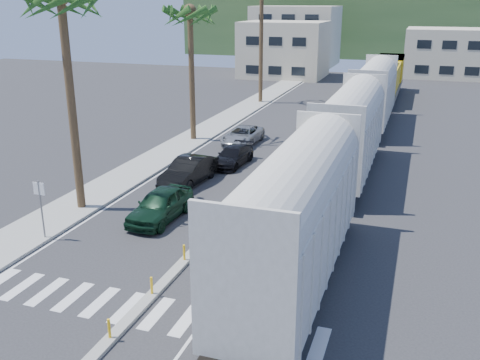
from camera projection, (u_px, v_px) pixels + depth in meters
name	position (u px, v px, depth m)	size (l,w,h in m)	color
ground	(164.00, 284.00, 21.56)	(140.00, 140.00, 0.00)	#28282B
sidewalk	(205.00, 131.00, 46.56)	(3.00, 90.00, 0.15)	gray
rails	(367.00, 136.00, 45.13)	(1.56, 100.00, 0.06)	black
median	(286.00, 155.00, 39.43)	(0.45, 60.00, 0.85)	gray
crosswalk	(140.00, 310.00, 19.76)	(14.00, 2.20, 0.01)	silver
lane_markings	(276.00, 138.00, 44.64)	(9.42, 90.00, 0.01)	silver
freight_train	(361.00, 116.00, 39.01)	(3.00, 60.94, 5.85)	#BCB8AC
palm_trees	(196.00, 2.00, 40.95)	(3.50, 37.20, 13.75)	brown
street_sign	(40.00, 201.00, 24.96)	(0.60, 0.08, 3.00)	slate
buildings	(327.00, 43.00, 86.40)	(38.00, 27.00, 10.00)	beige
hillside	(383.00, 26.00, 109.33)	(80.00, 20.00, 12.00)	#385628
car_lead	(160.00, 205.00, 27.70)	(2.09, 4.87, 1.64)	black
car_second	(189.00, 171.00, 33.18)	(2.17, 5.15, 1.65)	black
car_third	(233.00, 156.00, 37.01)	(2.16, 4.58, 1.29)	black
car_rear	(243.00, 135.00, 42.47)	(2.48, 5.09, 1.39)	#939597
cyclist	(225.00, 267.00, 21.47)	(1.22, 2.10, 2.30)	#9EA0A5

